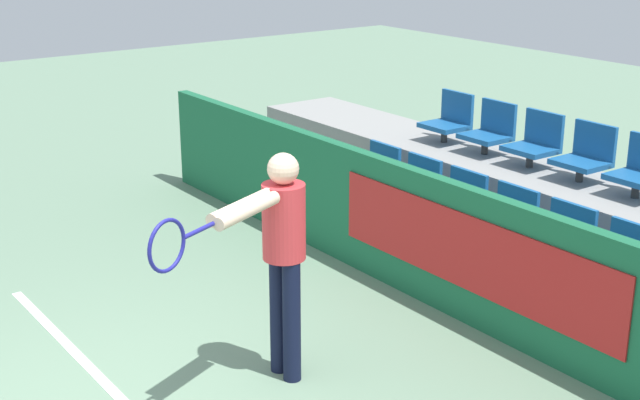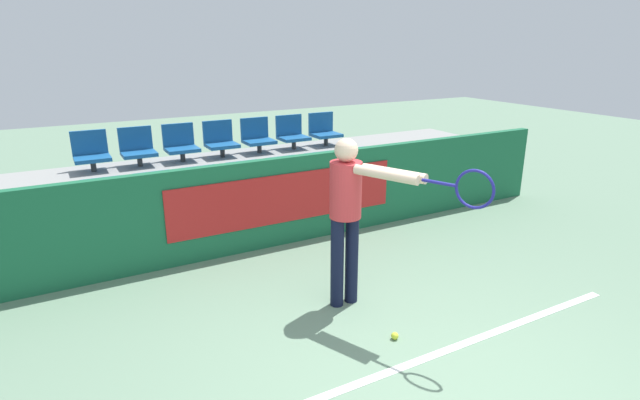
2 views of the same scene
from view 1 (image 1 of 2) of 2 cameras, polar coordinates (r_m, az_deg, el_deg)
barrier_wall at (r=7.46m, az=8.30°, el=-3.02°), size 9.28×0.14×1.14m
bleacher_tier_front at (r=7.99m, az=11.16°, el=-4.49°), size 8.88×1.00×0.42m
bleacher_tier_middle at (r=8.64m, az=15.79°, el=-1.59°), size 8.88×1.00×0.84m
stadium_chair_0 at (r=9.13m, az=3.64°, el=1.76°), size 0.45×0.40×0.53m
stadium_chair_1 at (r=8.70m, az=6.15°, el=0.85°), size 0.45×0.40×0.53m
stadium_chair_2 at (r=8.29m, az=8.91°, el=-0.15°), size 0.45×0.40×0.53m
stadium_chair_3 at (r=7.91m, az=11.94°, el=-1.25°), size 0.45×0.40×0.53m
stadium_chair_4 at (r=7.55m, az=15.28°, el=-2.45°), size 0.45×0.40×0.53m
stadium_chair_5 at (r=7.23m, az=18.94°, el=-3.76°), size 0.45×0.40×0.53m
stadium_chair_7 at (r=9.68m, az=8.28°, el=5.14°), size 0.45×0.40×0.53m
stadium_chair_8 at (r=9.27m, az=10.85°, el=4.43°), size 0.45×0.40×0.53m
stadium_chair_9 at (r=8.89m, az=13.64°, el=3.64°), size 0.45×0.40×0.53m
stadium_chair_10 at (r=8.53m, az=16.66°, el=2.78°), size 0.45×0.40×0.53m
tennis_player at (r=6.14m, az=-2.70°, el=-2.91°), size 0.71×1.43×1.68m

